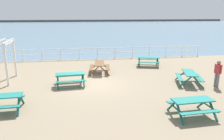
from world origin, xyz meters
TOP-DOWN VIEW (x-y plane):
  - ground_plane at (0.00, 0.00)m, footprint 30.00×24.00m
  - sea_band at (0.00, 52.75)m, footprint 142.00×90.00m
  - distant_shoreline at (0.00, 95.75)m, footprint 142.00×6.00m
  - seaward_railing at (0.00, 7.75)m, footprint 23.07×0.07m
  - picnic_table_near_left at (5.00, 4.20)m, footprint 2.11×1.89m
  - picnic_table_near_right at (0.67, 2.55)m, footprint 1.69×1.93m
  - picnic_table_mid_centre at (6.15, -0.85)m, footprint 1.94×2.15m
  - picnic_table_far_left at (-1.40, -0.04)m, footprint 1.93×1.69m
  - picnic_table_seaward at (-4.38, -3.38)m, footprint 1.89×1.64m
  - picnic_table_corner at (4.13, -5.05)m, footprint 1.87×1.62m
  - visitor at (7.56, -1.61)m, footprint 0.31×0.51m

SIDE VIEW (x-z plane):
  - ground_plane at x=0.00m, z-range -0.20..0.00m
  - sea_band at x=0.00m, z-range 0.00..0.00m
  - distant_shoreline at x=0.00m, z-range -0.90..0.90m
  - picnic_table_near_left at x=5.00m, z-range 0.19..0.98m
  - picnic_table_near_right at x=0.67m, z-range 0.19..0.98m
  - picnic_table_mid_centre at x=6.15m, z-range 0.19..0.98m
  - picnic_table_far_left at x=-1.40m, z-range 0.19..0.98m
  - picnic_table_seaward at x=-4.38m, z-range 0.19..0.98m
  - picnic_table_corner at x=4.13m, z-range 0.19..0.98m
  - seaward_railing at x=0.00m, z-range 0.20..1.28m
  - visitor at x=7.56m, z-range 0.12..1.78m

